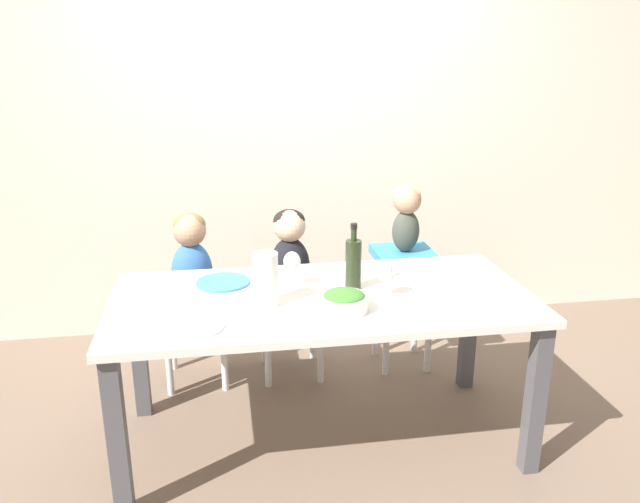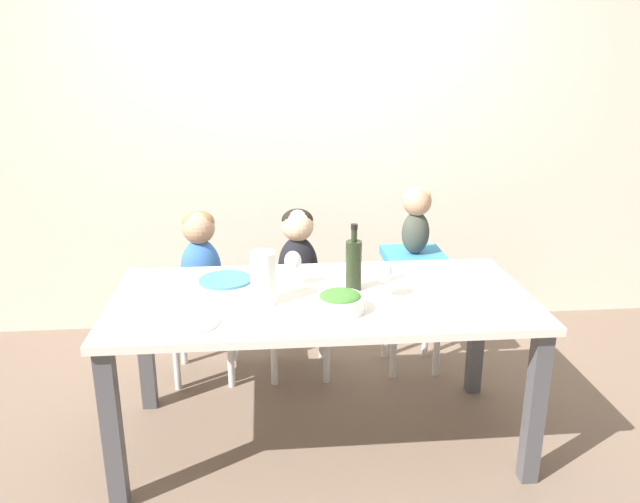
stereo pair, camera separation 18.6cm
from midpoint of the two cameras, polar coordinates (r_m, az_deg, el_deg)
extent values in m
plane|color=#705B4C|center=(3.07, -1.62, -16.76)|extent=(14.00, 14.00, 0.00)
cube|color=beige|center=(3.92, -4.57, 12.08)|extent=(10.00, 0.06, 2.70)
cube|color=silver|center=(2.73, -1.75, -4.38)|extent=(1.82, 0.85, 0.03)
cube|color=#4C4C51|center=(2.61, -20.09, -15.76)|extent=(0.07, 0.07, 0.69)
cube|color=#4C4C51|center=(2.81, 17.28, -12.82)|extent=(0.07, 0.07, 0.69)
cube|color=#4C4C51|center=(3.23, -17.85, -8.64)|extent=(0.07, 0.07, 0.69)
cube|color=#4C4C51|center=(3.40, 11.91, -6.78)|extent=(0.07, 0.07, 0.69)
cylinder|color=silver|center=(3.42, -15.22, -9.51)|extent=(0.04, 0.04, 0.41)
cylinder|color=silver|center=(3.40, -10.35, -9.33)|extent=(0.04, 0.04, 0.41)
cylinder|color=silver|center=(3.68, -14.81, -7.46)|extent=(0.04, 0.04, 0.41)
cylinder|color=silver|center=(3.66, -10.31, -7.28)|extent=(0.04, 0.04, 0.41)
cube|color=#2D2D33|center=(3.44, -12.94, -4.91)|extent=(0.38, 0.42, 0.05)
cylinder|color=silver|center=(3.40, -6.38, -9.13)|extent=(0.04, 0.04, 0.41)
cylinder|color=silver|center=(3.42, -1.53, -8.83)|extent=(0.04, 0.04, 0.41)
cylinder|color=silver|center=(3.66, -6.64, -7.10)|extent=(0.04, 0.04, 0.41)
cylinder|color=silver|center=(3.68, -2.14, -6.84)|extent=(0.04, 0.04, 0.41)
cube|color=#2D2D33|center=(3.44, -4.26, -4.48)|extent=(0.38, 0.42, 0.05)
cylinder|color=silver|center=(3.46, 4.61, -6.54)|extent=(0.04, 0.04, 0.64)
cylinder|color=silver|center=(3.52, 8.49, -6.22)|extent=(0.04, 0.04, 0.64)
cylinder|color=silver|center=(3.67, 3.71, -4.99)|extent=(0.04, 0.04, 0.64)
cylinder|color=silver|center=(3.73, 7.37, -4.72)|extent=(0.04, 0.04, 0.64)
cube|color=teal|center=(3.47, 6.23, -0.40)|extent=(0.33, 0.35, 0.05)
ellipsoid|color=#3366B2|center=(3.37, -13.16, -1.90)|extent=(0.21, 0.18, 0.34)
sphere|color=tan|center=(3.30, -13.45, 1.89)|extent=(0.17, 0.17, 0.17)
ellipsoid|color=olive|center=(3.31, -13.47, 2.37)|extent=(0.17, 0.16, 0.12)
ellipsoid|color=black|center=(3.37, -4.34, -1.46)|extent=(0.21, 0.18, 0.34)
sphere|color=#D6AD89|center=(3.30, -4.43, 2.34)|extent=(0.17, 0.17, 0.17)
ellipsoid|color=black|center=(3.31, -4.46, 2.82)|extent=(0.17, 0.16, 0.12)
ellipsoid|color=#3D4238|center=(3.43, 6.31, 1.85)|extent=(0.15, 0.13, 0.23)
sphere|color=tan|center=(3.38, 6.41, 4.71)|extent=(0.15, 0.15, 0.15)
ellipsoid|color=#DBC684|center=(3.39, 6.38, 5.12)|extent=(0.15, 0.15, 0.11)
cylinder|color=#232D19|center=(2.76, 1.13, -1.26)|extent=(0.07, 0.07, 0.22)
cylinder|color=#232D19|center=(2.71, 1.15, 1.75)|extent=(0.03, 0.03, 0.08)
cylinder|color=black|center=(2.70, 1.15, 2.33)|extent=(0.03, 0.03, 0.02)
cylinder|color=white|center=(2.60, -7.04, -2.56)|extent=(0.11, 0.11, 0.23)
cylinder|color=white|center=(2.71, 3.87, -4.11)|extent=(0.06, 0.06, 0.00)
cylinder|color=white|center=(2.70, 3.89, -3.37)|extent=(0.01, 0.01, 0.07)
ellipsoid|color=white|center=(2.67, 3.92, -1.76)|extent=(0.08, 0.08, 0.09)
cylinder|color=white|center=(2.82, -4.43, -3.20)|extent=(0.06, 0.06, 0.00)
cylinder|color=white|center=(2.81, -4.45, -2.48)|extent=(0.01, 0.01, 0.07)
ellipsoid|color=white|center=(2.78, -4.49, -0.93)|extent=(0.08, 0.08, 0.09)
cylinder|color=white|center=(2.55, 0.12, -4.77)|extent=(0.20, 0.20, 0.07)
ellipsoid|color=#3D752D|center=(2.54, 0.12, -4.09)|extent=(0.17, 0.17, 0.05)
cylinder|color=silver|center=(2.48, -13.68, -6.69)|extent=(0.25, 0.25, 0.01)
cylinder|color=teal|center=(2.90, -10.70, -2.81)|extent=(0.25, 0.25, 0.01)
camera|label=1|loc=(0.09, -91.96, -0.64)|focal=35.00mm
camera|label=2|loc=(0.09, 88.04, 0.64)|focal=35.00mm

